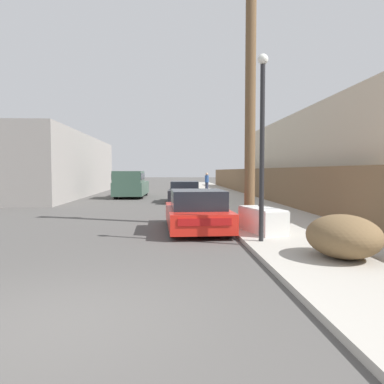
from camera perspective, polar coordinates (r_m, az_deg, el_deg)
The scene contains 13 objects.
ground_plane at distance 5.13m, azimuth -19.10°, elevation -18.52°, with size 220.00×220.00×0.00m, color #4F4C49.
sidewalk_curb at distance 28.42m, azimuth 4.73°, elevation -0.49°, with size 4.20×63.00×0.12m, color #ADA89E.
discarded_fridge at distance 11.04m, azimuth 10.65°, elevation -4.22°, with size 1.10×1.96×0.73m.
parked_sports_car_red at distance 11.94m, azimuth 0.70°, elevation -3.03°, with size 2.01×4.34×1.30m.
car_parked_mid at distance 22.84m, azimuth -1.13°, elevation -0.01°, with size 2.06×4.25×1.27m.
pickup_truck at distance 26.96m, azimuth -9.32°, elevation 1.15°, with size 2.17×5.54×1.89m.
utility_pole at distance 13.04m, azimuth 8.89°, elevation 14.79°, with size 1.80×0.35×8.62m.
street_lamp at distance 9.56m, azimuth 10.64°, elevation 8.75°, with size 0.26×0.26×4.65m.
brush_pile at distance 8.26m, azimuth 22.07°, elevation -6.26°, with size 1.44×1.75×0.88m.
wooden_fence at distance 26.97m, azimuth 9.38°, elevation 1.48°, with size 0.08×44.35×1.94m, color brown.
building_left_block at distance 31.19m, azimuth -21.34°, elevation 3.73°, with size 7.00×19.94×4.58m, color gray.
building_right_house at distance 22.85m, azimuth 22.19°, elevation 4.60°, with size 6.00×18.75×5.07m, color beige.
pedestrian at distance 32.72m, azimuth 2.27°, elevation 1.56°, with size 0.34×0.34×1.62m.
Camera 1 is at (1.33, -4.59, 1.89)m, focal length 35.00 mm.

